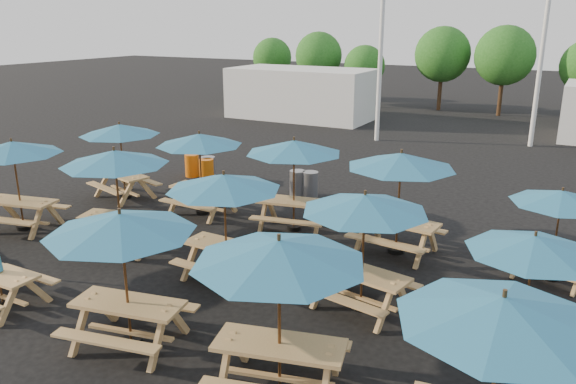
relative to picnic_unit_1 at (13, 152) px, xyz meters
The scene contains 27 objects.
ground 6.91m from the picnic_unit_1, 14.95° to the left, with size 120.00×120.00×0.00m, color black.
picnic_unit_1 is the anchor object (origin of this frame).
picnic_unit_2 3.41m from the picnic_unit_1, 83.26° to the left, with size 2.98×2.98×2.37m.
picnic_unit_4 3.29m from the picnic_unit_1, ahead, with size 3.08×3.08×2.48m.
picnic_unit_5 4.80m from the picnic_unit_1, 43.67° to the left, with size 2.55×2.55×2.37m.
picnic_unit_6 7.14m from the picnic_unit_1, 23.68° to the right, with size 2.90×2.90×2.41m.
picnic_unit_7 6.52m from the picnic_unit_1, ahead, with size 2.50×2.50×2.36m.
picnic_unit_8 7.26m from the picnic_unit_1, 28.00° to the left, with size 2.93×2.93×2.46m.
picnic_unit_9 9.83m from the picnic_unit_1, 16.42° to the right, with size 3.07×3.07×2.48m.
picnic_unit_10 9.57m from the picnic_unit_1, ahead, with size 2.79×2.79×2.34m.
picnic_unit_11 9.85m from the picnic_unit_1, 18.96° to the left, with size 2.78×2.78×2.48m.
picnic_unit_12 12.76m from the picnic_unit_1, 13.27° to the right, with size 2.77×2.77×2.41m.
picnic_unit_13 12.49m from the picnic_unit_1, ahead, with size 2.35×2.35×2.12m.
picnic_unit_14 13.15m from the picnic_unit_1, 14.77° to the left, with size 2.53×2.53×2.03m.
waste_bin_0 6.72m from the picnic_unit_1, 83.90° to the left, with size 0.50×0.50×0.80m, color #CD5C0C.
waste_bin_1 6.80m from the picnic_unit_1, 77.50° to the left, with size 0.50×0.50×0.80m, color gray.
waste_bin_2 6.55m from the picnic_unit_1, 75.58° to the left, with size 0.50×0.50×0.80m, color #CD5C0C.
waste_bin_3 8.22m from the picnic_unit_1, 50.96° to the left, with size 0.50×0.50×0.80m, color gray.
waste_bin_4 8.53m from the picnic_unit_1, 48.98° to the left, with size 0.50×0.50×0.80m, color gray.
mast_0 16.74m from the picnic_unit_1, 74.50° to the left, with size 0.20×0.20×12.00m, color silver.
mast_1 21.12m from the picnic_unit_1, 58.48° to the left, with size 0.20×0.20×12.00m, color silver.
event_tent_0 19.78m from the picnic_unit_1, 94.78° to the left, with size 8.00×4.00×2.80m, color silver.
tree_0 28.04m from the picnic_unit_1, 105.98° to the left, with size 2.80×2.80×4.24m.
tree_1 25.84m from the picnic_unit_1, 97.54° to the left, with size 3.11×3.11×4.72m.
tree_2 25.35m from the picnic_unit_1, 90.08° to the left, with size 2.59×2.59×3.93m.
tree_3 26.84m from the picnic_unit_1, 80.12° to the left, with size 3.36×3.36×5.09m.
tree_4 27.27m from the picnic_unit_1, 72.36° to the left, with size 3.41×3.41×5.17m.
Camera 1 is at (6.61, -10.78, 5.36)m, focal length 35.00 mm.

